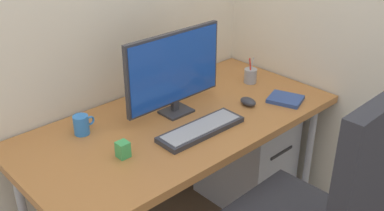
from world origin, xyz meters
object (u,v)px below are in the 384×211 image
desk_clamp_accessory (123,150)px  keyboard (201,129)px  filing_cabinet (245,153)px  pen_holder (250,75)px  coffee_mug (82,125)px  notebook (285,99)px  monitor (174,70)px  mouse (248,102)px

desk_clamp_accessory → keyboard: bearing=-10.7°
keyboard → desk_clamp_accessory: 0.39m
filing_cabinet → pen_holder: (0.07, 0.05, 0.48)m
keyboard → coffee_mug: coffee_mug is taller
filing_cabinet → coffee_mug: size_ratio=5.98×
keyboard → notebook: 0.56m
keyboard → pen_holder: (0.60, 0.21, 0.03)m
filing_cabinet → keyboard: keyboard is taller
monitor → notebook: bearing=-30.9°
coffee_mug → desk_clamp_accessory: (0.03, -0.29, -0.01)m
filing_cabinet → desk_clamp_accessory: bearing=-174.4°
coffee_mug → mouse: bearing=-22.9°
filing_cabinet → monitor: size_ratio=1.12×
notebook → desk_clamp_accessory: 0.95m
pen_holder → mouse: bearing=-141.7°
keyboard → mouse: bearing=4.8°
monitor → pen_holder: (0.56, -0.02, -0.18)m
filing_cabinet → mouse: (-0.16, -0.13, 0.45)m
filing_cabinet → pen_holder: 0.48m
keyboard → desk_clamp_accessory: (-0.39, 0.07, 0.02)m
filing_cabinet → desk_clamp_accessory: 1.03m
keyboard → filing_cabinet: bearing=17.2°
notebook → filing_cabinet: bearing=75.8°
mouse → notebook: size_ratio=0.56×
filing_cabinet → keyboard: 0.71m
monitor → desk_clamp_accessory: size_ratio=7.94×
filing_cabinet → desk_clamp_accessory: size_ratio=8.91×
filing_cabinet → mouse: bearing=-140.5°
monitor → mouse: size_ratio=5.94×
coffee_mug → desk_clamp_accessory: 0.29m
filing_cabinet → monitor: (-0.49, 0.07, 0.66)m
mouse → pen_holder: 0.29m
filing_cabinet → coffee_mug: 1.08m
mouse → desk_clamp_accessory: size_ratio=1.34×
notebook → monitor: bearing=129.9°
monitor → mouse: monitor is taller
keyboard → mouse: (0.37, 0.03, 0.01)m
monitor → filing_cabinet: bearing=-8.0°
monitor → coffee_mug: (-0.45, 0.13, -0.18)m
monitor → pen_holder: size_ratio=3.64×
mouse → filing_cabinet: bearing=43.7°
desk_clamp_accessory → pen_holder: bearing=8.0°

